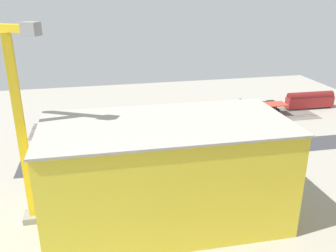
{
  "coord_description": "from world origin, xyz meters",
  "views": [
    {
      "loc": [
        27.69,
        84.0,
        40.14
      ],
      "look_at": [
        9.66,
        1.44,
        7.94
      ],
      "focal_mm": 38.54,
      "sensor_mm": 36.0,
      "label": 1
    }
  ],
  "objects_px": {
    "platform_canopy_near": "(162,119)",
    "parked_car_3": "(225,154)",
    "freight_coach_far": "(153,117)",
    "parked_car_2": "(247,152)",
    "street_tree_0": "(100,137)",
    "street_tree_1": "(232,126)",
    "street_tree_2": "(83,139)",
    "parked_car_7": "(123,165)",
    "tower_crane": "(12,115)",
    "locomotive": "(257,107)",
    "parked_car_4": "(202,157)",
    "parked_car_6": "(149,162)",
    "construction_building": "(167,174)",
    "parked_car_1": "(270,150)",
    "parked_car_5": "(174,158)",
    "street_tree_3": "(254,125)",
    "platform_canopy_far": "(190,110)",
    "traffic_light": "(234,127)",
    "passenger_coach": "(310,100)",
    "parked_car_0": "(291,147)",
    "box_truck_0": "(113,179)",
    "street_tree_4": "(277,125)"
  },
  "relations": [
    {
      "from": "parked_car_3",
      "to": "construction_building",
      "type": "xyz_separation_m",
      "value": [
        20.0,
        22.31,
        8.6
      ]
    },
    {
      "from": "parked_car_3",
      "to": "parked_car_2",
      "type": "bearing_deg",
      "value": -177.64
    },
    {
      "from": "box_truck_0",
      "to": "street_tree_2",
      "type": "relative_size",
      "value": 1.4
    },
    {
      "from": "parked_car_6",
      "to": "parked_car_7",
      "type": "xyz_separation_m",
      "value": [
        6.28,
        0.07,
        -0.07
      ]
    },
    {
      "from": "platform_canopy_far",
      "to": "parked_car_3",
      "type": "xyz_separation_m",
      "value": [
        -1.6,
        27.86,
        -3.14
      ]
    },
    {
      "from": "platform_canopy_near",
      "to": "parked_car_1",
      "type": "distance_m",
      "value": 32.13
    },
    {
      "from": "passenger_coach",
      "to": "traffic_light",
      "type": "distance_m",
      "value": 45.03
    },
    {
      "from": "freight_coach_far",
      "to": "construction_building",
      "type": "bearing_deg",
      "value": 82.8
    },
    {
      "from": "street_tree_3",
      "to": "street_tree_2",
      "type": "bearing_deg",
      "value": -0.23
    },
    {
      "from": "platform_canopy_far",
      "to": "tower_crane",
      "type": "distance_m",
      "value": 64.59
    },
    {
      "from": "traffic_light",
      "to": "parked_car_2",
      "type": "bearing_deg",
      "value": 96.51
    },
    {
      "from": "street_tree_1",
      "to": "street_tree_2",
      "type": "bearing_deg",
      "value": -0.54
    },
    {
      "from": "locomotive",
      "to": "parked_car_4",
      "type": "distance_m",
      "value": 43.4
    },
    {
      "from": "freight_coach_far",
      "to": "parked_car_3",
      "type": "relative_size",
      "value": 4.13
    },
    {
      "from": "street_tree_0",
      "to": "street_tree_1",
      "type": "bearing_deg",
      "value": 177.67
    },
    {
      "from": "parked_car_7",
      "to": "locomotive",
      "type": "bearing_deg",
      "value": -147.53
    },
    {
      "from": "freight_coach_far",
      "to": "parked_car_2",
      "type": "bearing_deg",
      "value": 128.9
    },
    {
      "from": "parked_car_7",
      "to": "tower_crane",
      "type": "distance_m",
      "value": 32.19
    },
    {
      "from": "parked_car_1",
      "to": "parked_car_2",
      "type": "height_order",
      "value": "parked_car_2"
    },
    {
      "from": "construction_building",
      "to": "box_truck_0",
      "type": "height_order",
      "value": "construction_building"
    },
    {
      "from": "platform_canopy_far",
      "to": "street_tree_1",
      "type": "xyz_separation_m",
      "value": [
        -6.46,
        19.96,
        1.29
      ]
    },
    {
      "from": "parked_car_4",
      "to": "parked_car_5",
      "type": "xyz_separation_m",
      "value": [
        7.17,
        -0.45,
        0.01
      ]
    },
    {
      "from": "freight_coach_far",
      "to": "parked_car_6",
      "type": "bearing_deg",
      "value": 77.33
    },
    {
      "from": "parked_car_7",
      "to": "parked_car_1",
      "type": "bearing_deg",
      "value": -179.92
    },
    {
      "from": "parked_car_0",
      "to": "parked_car_7",
      "type": "relative_size",
      "value": 0.98
    },
    {
      "from": "parked_car_1",
      "to": "parked_car_5",
      "type": "xyz_separation_m",
      "value": [
        25.73,
        -0.55,
        0.11
      ]
    },
    {
      "from": "parked_car_5",
      "to": "street_tree_4",
      "type": "relative_size",
      "value": 0.67
    },
    {
      "from": "passenger_coach",
      "to": "traffic_light",
      "type": "height_order",
      "value": "traffic_light"
    },
    {
      "from": "parked_car_3",
      "to": "street_tree_4",
      "type": "relative_size",
      "value": 0.65
    },
    {
      "from": "parked_car_0",
      "to": "traffic_light",
      "type": "distance_m",
      "value": 15.91
    },
    {
      "from": "platform_canopy_far",
      "to": "traffic_light",
      "type": "bearing_deg",
      "value": 109.21
    },
    {
      "from": "platform_canopy_near",
      "to": "parked_car_7",
      "type": "height_order",
      "value": "platform_canopy_near"
    },
    {
      "from": "parked_car_2",
      "to": "parked_car_4",
      "type": "distance_m",
      "value": 12.4
    },
    {
      "from": "parked_car_5",
      "to": "traffic_light",
      "type": "xyz_separation_m",
      "value": [
        -18.69,
        -7.51,
        3.95
      ]
    },
    {
      "from": "freight_coach_far",
      "to": "tower_crane",
      "type": "bearing_deg",
      "value": 53.43
    },
    {
      "from": "locomotive",
      "to": "parked_car_2",
      "type": "relative_size",
      "value": 3.7
    },
    {
      "from": "parked_car_5",
      "to": "tower_crane",
      "type": "relative_size",
      "value": 0.13
    },
    {
      "from": "platform_canopy_near",
      "to": "parked_car_3",
      "type": "height_order",
      "value": "platform_canopy_near"
    },
    {
      "from": "parked_car_4",
      "to": "street_tree_0",
      "type": "bearing_deg",
      "value": -20.8
    },
    {
      "from": "passenger_coach",
      "to": "street_tree_3",
      "type": "relative_size",
      "value": 2.43
    },
    {
      "from": "freight_coach_far",
      "to": "parked_car_3",
      "type": "bearing_deg",
      "value": 118.95
    },
    {
      "from": "street_tree_0",
      "to": "traffic_light",
      "type": "distance_m",
      "value": 36.17
    },
    {
      "from": "locomotive",
      "to": "passenger_coach",
      "type": "bearing_deg",
      "value": -180.0
    },
    {
      "from": "parked_car_7",
      "to": "tower_crane",
      "type": "height_order",
      "value": "tower_crane"
    },
    {
      "from": "parked_car_4",
      "to": "traffic_light",
      "type": "distance_m",
      "value": 14.55
    },
    {
      "from": "street_tree_1",
      "to": "platform_canopy_near",
      "type": "bearing_deg",
      "value": -36.42
    },
    {
      "from": "parked_car_1",
      "to": "construction_building",
      "type": "relative_size",
      "value": 0.11
    },
    {
      "from": "parked_car_2",
      "to": "locomotive",
      "type": "bearing_deg",
      "value": -119.26
    },
    {
      "from": "platform_canopy_far",
      "to": "box_truck_0",
      "type": "distance_m",
      "value": 45.35
    },
    {
      "from": "parked_car_6",
      "to": "street_tree_3",
      "type": "height_order",
      "value": "street_tree_3"
    }
  ]
}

